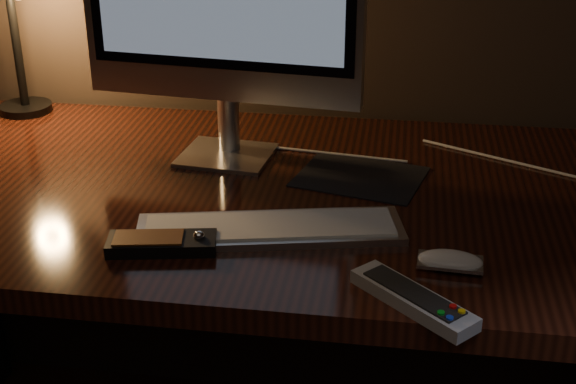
# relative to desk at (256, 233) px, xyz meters

# --- Properties ---
(desk) EXTENTS (1.60, 0.75, 0.75)m
(desk) POSITION_rel_desk_xyz_m (0.00, 0.00, 0.00)
(desk) COLOR black
(desk) RESTS_ON ground
(keyboard) EXTENTS (0.42, 0.20, 0.02)m
(keyboard) POSITION_rel_desk_xyz_m (0.07, -0.23, 0.14)
(keyboard) COLOR silver
(keyboard) RESTS_ON desk
(mousepad) EXTENTS (0.25, 0.22, 0.00)m
(mousepad) POSITION_rel_desk_xyz_m (0.19, -0.00, 0.13)
(mousepad) COLOR black
(mousepad) RESTS_ON desk
(mouse) EXTENTS (0.09, 0.05, 0.02)m
(mouse) POSITION_rel_desk_xyz_m (0.34, -0.30, 0.14)
(mouse) COLOR white
(mouse) RESTS_ON desk
(media_remote) EXTENTS (0.17, 0.09, 0.03)m
(media_remote) POSITION_rel_desk_xyz_m (-0.08, -0.31, 0.14)
(media_remote) COLOR black
(media_remote) RESTS_ON desk
(tv_remote) EXTENTS (0.17, 0.16, 0.02)m
(tv_remote) POSITION_rel_desk_xyz_m (0.29, -0.41, 0.14)
(tv_remote) COLOR #96989B
(tv_remote) RESTS_ON desk
(papers) EXTENTS (0.16, 0.13, 0.01)m
(papers) POSITION_rel_desk_xyz_m (-0.07, 0.07, 0.13)
(papers) COLOR white
(papers) RESTS_ON desk
(cable) EXTENTS (0.59, 0.21, 0.01)m
(cable) POSITION_rel_desk_xyz_m (0.27, 0.09, 0.13)
(cable) COLOR white
(cable) RESTS_ON desk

